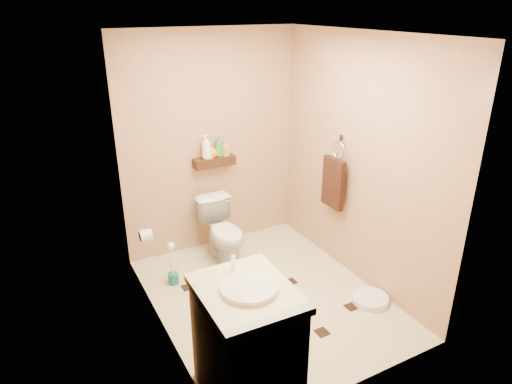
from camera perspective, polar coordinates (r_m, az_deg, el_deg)
ground at (r=4.49m, az=1.34°, el=-12.97°), size 2.50×2.50×0.00m
wall_back at (r=4.98m, az=-5.67°, el=6.02°), size 2.00×0.04×2.40m
wall_front at (r=3.00m, az=13.47°, el=-6.24°), size 2.00×0.04×2.40m
wall_left at (r=3.57m, az=-12.61°, el=-1.35°), size 0.04×2.50×2.40m
wall_right at (r=4.47m, az=12.73°, el=3.60°), size 0.04×2.50×2.40m
ceiling at (r=3.66m, az=1.70°, el=19.24°), size 2.00×2.50×0.02m
wall_shelf at (r=4.97m, az=-5.23°, el=3.80°), size 0.46×0.14×0.10m
floor_accents at (r=4.48m, az=1.63°, el=-13.04°), size 1.34×1.41×0.01m
toilet at (r=4.93m, az=-4.07°, el=-4.98°), size 0.38×0.66×0.67m
vanity at (r=3.29m, az=-1.16°, el=-18.31°), size 0.62×0.75×1.03m
bathroom_scale at (r=4.54m, az=14.10°, el=-12.86°), size 0.42×0.42×0.07m
toilet_brush at (r=4.67m, az=-10.37°, el=-9.49°), size 0.11×0.11×0.46m
towel_ring at (r=4.68m, az=9.69°, el=1.41°), size 0.12×0.30×0.76m
toilet_paper at (r=4.41m, az=-13.62°, el=-5.29°), size 0.12×0.11×0.12m
bottle_a at (r=4.88m, az=-6.24°, el=5.64°), size 0.11×0.11×0.26m
bottle_b at (r=4.91m, az=-5.73°, el=5.16°), size 0.10×0.10×0.16m
bottle_c at (r=4.92m, az=-5.42°, el=5.11°), size 0.13×0.13×0.14m
bottle_d at (r=4.94m, az=-4.67°, el=5.71°), size 0.12×0.12×0.23m
bottle_e at (r=4.97m, az=-3.89°, el=5.54°), size 0.11×0.11×0.18m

